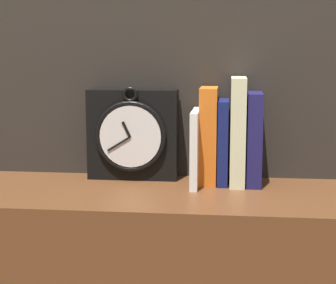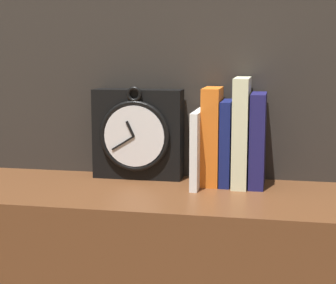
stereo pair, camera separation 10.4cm
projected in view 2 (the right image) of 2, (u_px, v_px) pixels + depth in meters
name	position (u px, v px, depth m)	size (l,w,h in m)	color
clock	(138.00, 134.00, 1.38)	(0.22, 0.07, 0.23)	black
book_slot0_white	(198.00, 148.00, 1.31)	(0.02, 0.16, 0.18)	white
book_slot1_orange	(212.00, 136.00, 1.32)	(0.04, 0.11, 0.23)	orange
book_slot2_navy	(227.00, 143.00, 1.32)	(0.02, 0.11, 0.20)	navy
book_slot3_cream	(241.00, 132.00, 1.30)	(0.03, 0.12, 0.25)	beige
book_slot4_navy	(258.00, 140.00, 1.30)	(0.03, 0.12, 0.22)	navy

